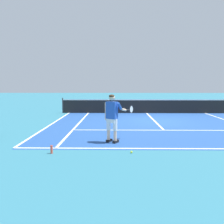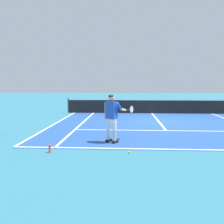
# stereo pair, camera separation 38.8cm
# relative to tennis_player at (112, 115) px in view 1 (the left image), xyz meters

# --- Properties ---
(ground_plane) EXTENTS (80.00, 80.00, 0.00)m
(ground_plane) POSITION_rel_tennis_player_xyz_m (2.29, 5.13, -0.99)
(ground_plane) COLOR teal
(court_inner_surface) EXTENTS (10.98, 9.95, 0.00)m
(court_inner_surface) POSITION_rel_tennis_player_xyz_m (2.29, 3.96, -0.99)
(court_inner_surface) COLOR #234C93
(court_inner_surface) RESTS_ON ground
(line_baseline) EXTENTS (10.98, 0.10, 0.01)m
(line_baseline) POSITION_rel_tennis_player_xyz_m (2.29, -0.82, -0.99)
(line_baseline) COLOR white
(line_baseline) RESTS_ON ground
(line_service) EXTENTS (8.23, 0.10, 0.01)m
(line_service) POSITION_rel_tennis_player_xyz_m (2.29, 2.34, -0.99)
(line_service) COLOR white
(line_service) RESTS_ON ground
(line_centre_service) EXTENTS (0.10, 6.40, 0.01)m
(line_centre_service) POSITION_rel_tennis_player_xyz_m (2.29, 5.54, -0.99)
(line_centre_service) COLOR white
(line_centre_service) RESTS_ON ground
(line_singles_left) EXTENTS (0.10, 9.55, 0.01)m
(line_singles_left) POSITION_rel_tennis_player_xyz_m (-1.83, 3.96, -0.99)
(line_singles_left) COLOR white
(line_singles_left) RESTS_ON ground
(line_doubles_left) EXTENTS (0.10, 9.55, 0.01)m
(line_doubles_left) POSITION_rel_tennis_player_xyz_m (-3.20, 3.96, -0.99)
(line_doubles_left) COLOR white
(line_doubles_left) RESTS_ON ground
(tennis_net) EXTENTS (11.96, 0.08, 1.07)m
(tennis_net) POSITION_rel_tennis_player_xyz_m (2.29, 8.74, -0.49)
(tennis_net) COLOR #333338
(tennis_net) RESTS_ON ground
(tennis_player) EXTENTS (1.06, 0.89, 1.71)m
(tennis_player) POSITION_rel_tennis_player_xyz_m (0.00, 0.00, 0.00)
(tennis_player) COLOR black
(tennis_player) RESTS_ON ground
(tennis_ball_near_feet) EXTENTS (0.07, 0.07, 0.07)m
(tennis_ball_near_feet) POSITION_rel_tennis_player_xyz_m (0.60, -1.35, -0.96)
(tennis_ball_near_feet) COLOR #CCE02D
(tennis_ball_near_feet) RESTS_ON ground
(water_bottle) EXTENTS (0.07, 0.07, 0.25)m
(water_bottle) POSITION_rel_tennis_player_xyz_m (-1.81, -1.43, -0.86)
(water_bottle) COLOR #E04C38
(water_bottle) RESTS_ON ground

